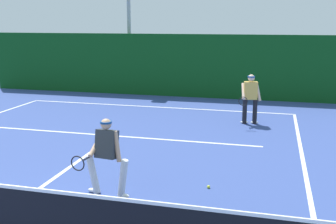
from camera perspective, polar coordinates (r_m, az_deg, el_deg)
The scene contains 9 objects.
court_line_baseline_far at distance 16.47m, azimuth -1.82°, elevation 0.72°, with size 10.73×0.10×0.01m, color white.
court_line_service at distance 12.45m, azimuth -7.51°, elevation -3.29°, with size 8.75×0.10×0.01m, color white.
court_line_centre at distance 9.87m, azimuth -14.08°, elevation -7.85°, with size 0.10×6.40×0.01m, color white.
player_near at distance 8.07m, azimuth -8.55°, elevation -5.81°, with size 0.96×0.89×1.56m.
player_far at distance 13.87m, azimuth 11.36°, elevation 2.08°, with size 0.70×0.90×1.66m.
tennis_ball at distance 7.53m, azimuth -7.36°, elevation -13.93°, with size 0.07×0.07×0.07m, color #D1E033.
tennis_ball_extra at distance 8.64m, azimuth 5.66°, elevation -10.30°, with size 0.07×0.07×0.07m, color #D1E033.
back_fence_windscreen at distance 18.69m, azimuth 0.35°, elevation 6.49°, with size 18.00×0.12×2.81m, color #0E4417.
light_pole at distance 20.36m, azimuth -5.49°, elevation 14.45°, with size 0.55×0.44×6.53m.
Camera 1 is at (4.55, -4.88, 3.38)m, focal length 43.89 mm.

